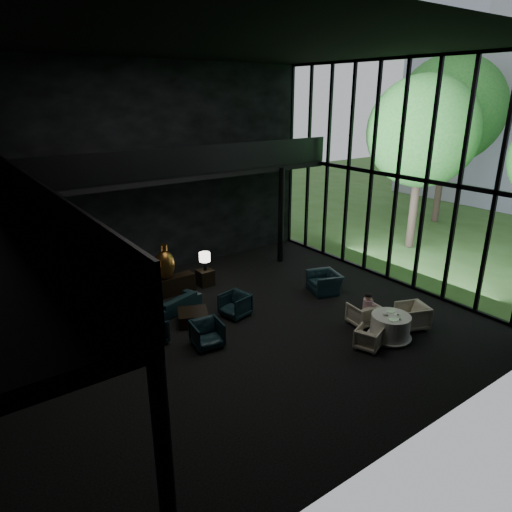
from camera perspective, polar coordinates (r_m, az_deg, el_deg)
floor at (r=14.16m, az=-2.11°, el=-9.12°), size 14.00×12.00×0.02m
ceiling at (r=12.47m, az=-2.62°, el=25.11°), size 14.00×12.00×0.02m
wall_back at (r=17.95m, az=-13.16°, el=10.14°), size 14.00×0.04×8.00m
wall_front at (r=8.58m, az=20.42°, el=-0.75°), size 14.00×0.04×8.00m
curtain_wall at (r=17.47m, az=17.30°, el=9.52°), size 0.20×12.00×8.00m
mezzanine_back at (r=17.47m, az=-8.79°, el=10.17°), size 12.00×2.00×0.25m
railing_left at (r=10.75m, az=-25.31°, el=5.91°), size 0.06×12.00×1.00m
railing_back at (r=16.51m, az=-7.26°, el=11.80°), size 12.00×0.06×1.00m
column_sw at (r=6.94m, az=-11.34°, el=-24.66°), size 0.24×0.24×4.00m
column_nw at (r=16.87m, az=-27.95°, el=0.72°), size 0.24×0.24×4.00m
column_ne at (r=19.10m, az=3.14°, el=5.03°), size 0.24×0.24×4.00m
tree_near at (r=21.75m, az=20.09°, el=14.35°), size 4.80×4.80×7.65m
tree_far at (r=26.99m, az=23.04°, el=16.42°), size 5.60×5.60×8.80m
console at (r=16.52m, az=-11.14°, el=-3.82°), size 2.11×0.48×0.67m
bronze_urn at (r=16.18m, az=-11.31°, el=-1.01°), size 0.67×0.67×1.25m
side_table_left at (r=16.20m, az=-16.55°, el=-5.07°), size 0.48×0.48×0.52m
table_lamp_left at (r=15.80m, az=-16.68°, el=-2.68°), size 0.42×0.42×0.71m
side_table_right at (r=17.22m, az=-6.37°, el=-2.69°), size 0.55×0.55×0.60m
table_lamp_right at (r=16.92m, az=-6.43°, el=-0.21°), size 0.41×0.41×0.69m
sofa at (r=15.37m, az=-10.13°, el=-5.63°), size 1.73×0.98×0.65m
lounge_armchair_west at (r=13.55m, az=-13.10°, el=-8.75°), size 0.89×0.95×0.97m
lounge_armchair_east at (r=14.75m, az=-2.63°, el=-5.87°), size 1.01×1.05×0.92m
lounge_armchair_south at (r=13.14m, az=-6.14°, el=-9.39°), size 0.99×0.94×0.91m
window_armchair at (r=16.62m, az=8.57°, el=-2.81°), size 1.09×1.37×1.04m
coffee_table at (r=14.54m, az=-7.88°, el=-7.58°), size 1.19×1.19×0.40m
dining_table at (r=14.06m, az=16.40°, el=-8.69°), size 1.28×1.28×0.75m
dining_chair_north at (r=14.61m, az=13.20°, el=-6.92°), size 0.87×0.83×0.81m
dining_chair_east at (r=14.82m, az=18.97°, el=-6.85°), size 1.11×1.14×0.93m
dining_chair_west at (r=13.42m, az=13.88°, el=-9.99°), size 0.72×0.75×0.60m
child at (r=14.43m, az=13.82°, el=-5.72°), size 0.30×0.30×0.64m
plate_a at (r=13.61m, az=16.76°, el=-7.65°), size 0.31×0.31×0.02m
plate_b at (r=14.10m, az=16.52°, el=-6.64°), size 0.31×0.31×0.02m
saucer at (r=13.96m, az=17.38°, el=-7.02°), size 0.19×0.19×0.01m
coffee_cup at (r=13.92m, az=17.33°, el=-6.93°), size 0.09×0.09×0.06m
cereal_bowl at (r=13.82m, az=15.88°, el=-6.96°), size 0.18×0.18×0.09m
cream_pot at (r=13.67m, az=17.56°, el=-7.51°), size 0.06×0.06×0.07m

